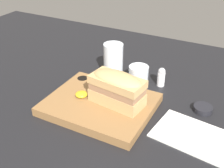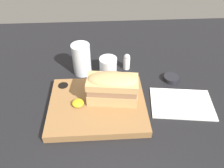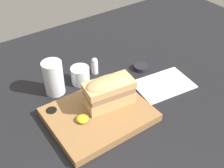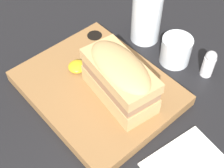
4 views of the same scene
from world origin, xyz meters
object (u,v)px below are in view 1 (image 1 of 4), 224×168
Objects in this scene: wine_glass at (138,76)px; water_glass at (113,63)px; condiment_dish at (203,109)px; napkin at (194,136)px; sandwich at (117,87)px; serving_board at (100,104)px; salt_shaker at (161,77)px.

water_glass is at bearing 177.25° from wine_glass.
napkin is at bearing -88.16° from condiment_dish.
water_glass is (-10.00, 17.08, -2.44)cm from sandwich.
wine_glass reaches higher than napkin.
sandwich is 2.45× the size of wine_glass.
serving_board is 2.50× the size of water_glass.
napkin is (21.97, -1.09, -7.30)cm from sandwich.
condiment_dish is at bearing 26.53° from sandwich.
water_glass reaches higher than serving_board.
salt_shaker is at bearing 15.71° from wine_glass.
salt_shaker is (11.22, 19.87, 1.97)cm from serving_board.
serving_board is 4.63× the size of salt_shaker.
wine_glass is at bearing 76.75° from serving_board.
sandwich reaches higher than water_glass.
sandwich is at bearing -153.47° from condiment_dish.
sandwich is at bearing 177.15° from napkin.
salt_shaker is (7.00, 1.97, 0.45)cm from wine_glass.
sandwich is 2.95× the size of condiment_dish.
salt_shaker is at bearing 5.27° from water_glass.
condiment_dish reaches higher than napkin.
wine_glass reaches higher than serving_board.
water_glass is 1.83× the size of wine_glass.
wine_glass is (4.22, 17.90, 1.52)cm from serving_board.
wine_glass is (-0.56, 16.63, -4.73)cm from sandwich.
serving_board is 29.00cm from condiment_dish.
sandwich is 17.30cm from wine_glass.
salt_shaker is 1.19× the size of condiment_dish.
serving_board is 1.87× the size of sandwich.
water_glass is 37.10cm from napkin.
sandwich reaches higher than condiment_dish.
wine_glass is 1.20× the size of condiment_dish.
serving_board is 1.41× the size of napkin.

